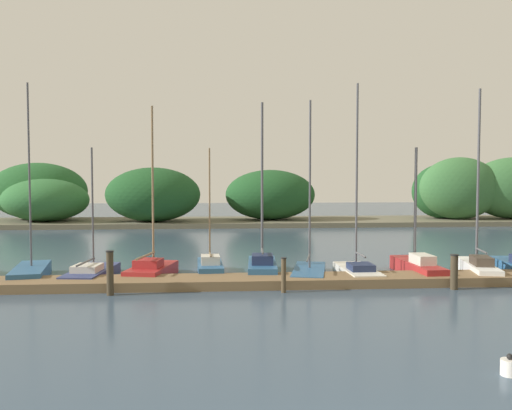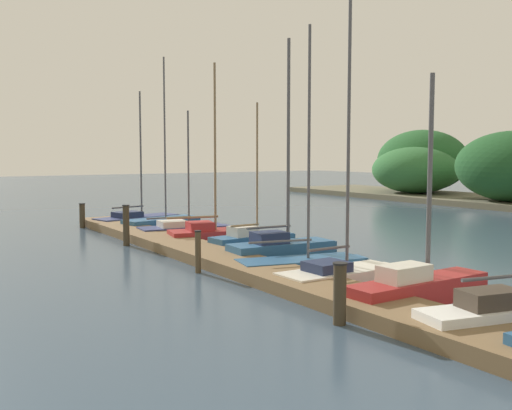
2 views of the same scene
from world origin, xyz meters
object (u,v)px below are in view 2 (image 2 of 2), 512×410
(mooring_piling_3, at_px, (340,293))
(sailboat_1, at_px, (164,222))
(mooring_piling_1, at_px, (126,225))
(sailboat_5, at_px, (284,246))
(sailboat_4, at_px, (254,240))
(mooring_piling_0, at_px, (82,215))
(sailboat_8, at_px, (422,286))
(mooring_piling_2, at_px, (198,251))
(sailboat_2, at_px, (185,229))
(sailboat_0, at_px, (138,218))
(sailboat_7, at_px, (342,271))
(sailboat_6, at_px, (305,261))
(sailboat_3, at_px, (212,233))

(mooring_piling_3, bearing_deg, sailboat_1, 168.97)
(mooring_piling_1, bearing_deg, sailboat_5, 31.18)
(sailboat_4, relative_size, mooring_piling_0, 4.58)
(sailboat_8, xyz_separation_m, mooring_piling_0, (-18.35, -2.72, 0.18))
(mooring_piling_2, bearing_deg, sailboat_4, 126.40)
(sailboat_5, xyz_separation_m, mooring_piling_3, (6.78, -3.35, 0.22))
(mooring_piling_2, bearing_deg, sailboat_2, 157.19)
(sailboat_0, distance_m, sailboat_7, 15.67)
(sailboat_2, relative_size, mooring_piling_0, 4.56)
(mooring_piling_2, distance_m, mooring_piling_3, 6.30)
(sailboat_6, bearing_deg, mooring_piling_0, 113.89)
(sailboat_1, height_order, mooring_piling_1, sailboat_1)
(sailboat_7, xyz_separation_m, sailboat_8, (2.59, 0.23, 0.06))
(sailboat_1, xyz_separation_m, sailboat_4, (7.19, 0.40, 0.02))
(sailboat_2, height_order, sailboat_6, sailboat_6)
(mooring_piling_1, distance_m, mooring_piling_3, 12.39)
(sailboat_4, bearing_deg, sailboat_3, 98.85)
(mooring_piling_1, relative_size, mooring_piling_2, 1.24)
(sailboat_0, bearing_deg, sailboat_5, -99.70)
(mooring_piling_1, bearing_deg, mooring_piling_0, 178.78)
(sailboat_3, distance_m, sailboat_7, 8.40)
(sailboat_3, height_order, sailboat_6, sailboat_6)
(sailboat_0, relative_size, sailboat_2, 1.23)
(sailboat_5, bearing_deg, mooring_piling_2, -168.05)
(sailboat_7, relative_size, mooring_piling_2, 6.30)
(sailboat_1, distance_m, sailboat_6, 11.29)
(sailboat_6, xyz_separation_m, sailboat_8, (4.53, 0.02, 0.12))
(sailboat_4, distance_m, mooring_piling_2, 4.50)
(sailboat_7, distance_m, sailboat_8, 2.60)
(sailboat_0, bearing_deg, sailboat_1, -94.91)
(sailboat_1, relative_size, sailboat_7, 0.99)
(sailboat_7, distance_m, mooring_piling_2, 4.30)
(sailboat_5, xyz_separation_m, mooring_piling_0, (-11.91, -3.26, 0.16))
(sailboat_3, distance_m, mooring_piling_0, 7.96)
(sailboat_4, relative_size, sailboat_5, 0.74)
(sailboat_5, bearing_deg, mooring_piling_1, 125.14)
(sailboat_2, height_order, mooring_piling_3, sailboat_2)
(mooring_piling_0, bearing_deg, sailboat_5, 15.31)
(sailboat_0, bearing_deg, mooring_piling_2, -115.45)
(sailboat_3, height_order, mooring_piling_1, sailboat_3)
(sailboat_6, height_order, mooring_piling_3, sailboat_6)
(sailboat_5, distance_m, mooring_piling_1, 6.57)
(mooring_piling_3, bearing_deg, sailboat_8, 96.87)
(sailboat_8, bearing_deg, sailboat_1, 87.10)
(sailboat_0, distance_m, sailboat_4, 9.66)
(sailboat_6, distance_m, sailboat_7, 1.96)
(sailboat_5, bearing_deg, sailboat_2, 96.33)
(sailboat_7, bearing_deg, sailboat_2, 86.59)
(sailboat_8, bearing_deg, sailboat_3, 86.97)
(sailboat_6, height_order, sailboat_7, sailboat_7)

